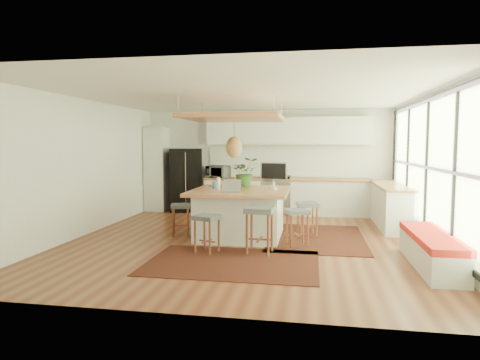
% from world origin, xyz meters
% --- Properties ---
extents(floor, '(7.00, 7.00, 0.00)m').
position_xyz_m(floor, '(0.00, 0.00, 0.00)').
color(floor, '#5A2819').
rests_on(floor, ground).
extents(ceiling, '(7.00, 7.00, 0.00)m').
position_xyz_m(ceiling, '(0.00, 0.00, 2.70)').
color(ceiling, white).
rests_on(ceiling, ground).
extents(wall_back, '(6.50, 0.00, 6.50)m').
position_xyz_m(wall_back, '(0.00, 3.50, 1.35)').
color(wall_back, silver).
rests_on(wall_back, ground).
extents(wall_front, '(6.50, 0.00, 6.50)m').
position_xyz_m(wall_front, '(0.00, -3.50, 1.35)').
color(wall_front, silver).
rests_on(wall_front, ground).
extents(wall_left, '(0.00, 7.00, 7.00)m').
position_xyz_m(wall_left, '(-3.25, 0.00, 1.35)').
color(wall_left, silver).
rests_on(wall_left, ground).
extents(wall_right, '(0.00, 7.00, 7.00)m').
position_xyz_m(wall_right, '(3.25, 0.00, 1.35)').
color(wall_right, silver).
rests_on(wall_right, ground).
extents(window_wall, '(0.10, 6.20, 2.60)m').
position_xyz_m(window_wall, '(3.22, 0.00, 1.40)').
color(window_wall, black).
rests_on(window_wall, wall_right).
extents(pantry, '(0.55, 0.60, 2.25)m').
position_xyz_m(pantry, '(-2.95, 3.18, 1.12)').
color(pantry, silver).
rests_on(pantry, floor).
extents(back_counter_base, '(4.20, 0.60, 0.88)m').
position_xyz_m(back_counter_base, '(0.55, 3.18, 0.44)').
color(back_counter_base, silver).
rests_on(back_counter_base, floor).
extents(back_counter_top, '(4.24, 0.64, 0.05)m').
position_xyz_m(back_counter_top, '(0.55, 3.18, 0.90)').
color(back_counter_top, '#9F5B38').
rests_on(back_counter_top, back_counter_base).
extents(backsplash, '(4.20, 0.02, 0.80)m').
position_xyz_m(backsplash, '(0.55, 3.48, 1.35)').
color(backsplash, white).
rests_on(backsplash, wall_back).
extents(upper_cabinets, '(4.20, 0.34, 0.70)m').
position_xyz_m(upper_cabinets, '(0.55, 3.32, 2.15)').
color(upper_cabinets, silver).
rests_on(upper_cabinets, wall_back).
extents(range, '(0.76, 0.62, 1.00)m').
position_xyz_m(range, '(0.30, 3.18, 0.50)').
color(range, '#A5A5AA').
rests_on(range, floor).
extents(right_counter_base, '(0.60, 2.50, 0.88)m').
position_xyz_m(right_counter_base, '(2.93, 2.00, 0.44)').
color(right_counter_base, silver).
rests_on(right_counter_base, floor).
extents(right_counter_top, '(0.64, 2.54, 0.05)m').
position_xyz_m(right_counter_top, '(2.93, 2.00, 0.90)').
color(right_counter_top, '#9F5B38').
rests_on(right_counter_top, right_counter_base).
extents(window_bench, '(0.52, 2.00, 0.50)m').
position_xyz_m(window_bench, '(2.95, -1.20, 0.25)').
color(window_bench, silver).
rests_on(window_bench, floor).
extents(ceiling_panel, '(1.86, 1.86, 0.80)m').
position_xyz_m(ceiling_panel, '(-0.30, 0.40, 2.05)').
color(ceiling_panel, '#9F5B38').
rests_on(ceiling_panel, ceiling).
extents(rug_near, '(2.60, 1.80, 0.01)m').
position_xyz_m(rug_near, '(0.02, -1.49, 0.01)').
color(rug_near, black).
rests_on(rug_near, floor).
extents(rug_right, '(1.80, 2.60, 0.01)m').
position_xyz_m(rug_right, '(1.30, 0.46, 0.01)').
color(rug_right, black).
rests_on(rug_right, floor).
extents(fridge, '(0.97, 0.83, 1.69)m').
position_xyz_m(fridge, '(-2.13, 3.21, 0.93)').
color(fridge, black).
rests_on(fridge, floor).
extents(island, '(1.85, 1.85, 0.93)m').
position_xyz_m(island, '(-0.16, 0.32, 0.47)').
color(island, '#9F5B38').
rests_on(island, floor).
extents(stool_near_left, '(0.47, 0.47, 0.64)m').
position_xyz_m(stool_near_left, '(-0.50, -0.98, 0.35)').
color(stool_near_left, '#4A4F52').
rests_on(stool_near_left, floor).
extents(stool_near_right, '(0.49, 0.49, 0.78)m').
position_xyz_m(stool_near_right, '(0.37, -0.88, 0.35)').
color(stool_near_right, '#4A4F52').
rests_on(stool_near_right, floor).
extents(stool_right_front, '(0.48, 0.48, 0.66)m').
position_xyz_m(stool_right_front, '(0.96, -0.24, 0.35)').
color(stool_right_front, '#4A4F52').
rests_on(stool_right_front, floor).
extents(stool_right_back, '(0.48, 0.48, 0.67)m').
position_xyz_m(stool_right_back, '(1.13, 0.63, 0.35)').
color(stool_right_back, '#4A4F52').
rests_on(stool_right_back, floor).
extents(stool_left_side, '(0.45, 0.45, 0.63)m').
position_xyz_m(stool_left_side, '(-1.35, 0.24, 0.35)').
color(stool_left_side, '#4A4F52').
rests_on(stool_left_side, floor).
extents(laptop, '(0.34, 0.36, 0.25)m').
position_xyz_m(laptop, '(-0.24, -0.20, 1.05)').
color(laptop, '#A5A5AA').
rests_on(laptop, island).
extents(monitor, '(0.60, 0.36, 0.53)m').
position_xyz_m(monitor, '(0.46, 0.63, 1.19)').
color(monitor, '#A5A5AA').
rests_on(monitor, island).
extents(microwave, '(0.64, 0.49, 0.38)m').
position_xyz_m(microwave, '(-1.25, 3.18, 1.12)').
color(microwave, '#A5A5AA').
rests_on(microwave, back_counter_top).
extents(island_plant, '(0.73, 0.76, 0.47)m').
position_xyz_m(island_plant, '(-0.16, 0.92, 1.16)').
color(island_plant, '#1E4C19').
rests_on(island_plant, island).
extents(island_bowl, '(0.26, 0.26, 0.06)m').
position_xyz_m(island_bowl, '(-0.83, 0.79, 0.96)').
color(island_bowl, silver).
rests_on(island_bowl, island).
extents(island_bottle_0, '(0.07, 0.07, 0.19)m').
position_xyz_m(island_bottle_0, '(-0.71, 0.42, 1.03)').
color(island_bottle_0, blue).
rests_on(island_bottle_0, island).
extents(island_bottle_1, '(0.07, 0.07, 0.19)m').
position_xyz_m(island_bottle_1, '(-0.56, 0.17, 1.03)').
color(island_bottle_1, white).
rests_on(island_bottle_1, island).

